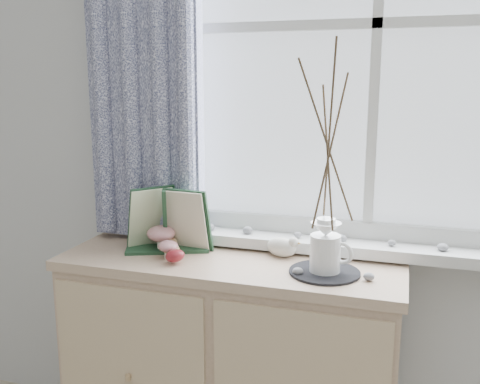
{
  "coord_description": "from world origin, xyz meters",
  "views": [
    {
      "loc": [
        0.42,
        0.05,
        1.46
      ],
      "look_at": [
        -0.1,
        1.7,
        1.1
      ],
      "focal_mm": 40.0,
      "sensor_mm": 36.0,
      "label": 1
    }
  ],
  "objects_px": {
    "twig_pitcher": "(329,142)",
    "toadstool_cluster": "(163,237)",
    "botanical_book": "(163,221)",
    "sideboard": "(231,368)"
  },
  "relations": [
    {
      "from": "sideboard",
      "to": "botanical_book",
      "type": "bearing_deg",
      "value": -176.28
    },
    {
      "from": "toadstool_cluster",
      "to": "botanical_book",
      "type": "bearing_deg",
      "value": 15.17
    },
    {
      "from": "botanical_book",
      "to": "twig_pitcher",
      "type": "height_order",
      "value": "twig_pitcher"
    },
    {
      "from": "toadstool_cluster",
      "to": "twig_pitcher",
      "type": "bearing_deg",
      "value": -3.36
    },
    {
      "from": "sideboard",
      "to": "twig_pitcher",
      "type": "distance_m",
      "value": 0.92
    },
    {
      "from": "botanical_book",
      "to": "twig_pitcher",
      "type": "xyz_separation_m",
      "value": [
        0.59,
        -0.04,
        0.3
      ]
    },
    {
      "from": "sideboard",
      "to": "twig_pitcher",
      "type": "xyz_separation_m",
      "value": [
        0.34,
        -0.05,
        0.85
      ]
    },
    {
      "from": "sideboard",
      "to": "botanical_book",
      "type": "relative_size",
      "value": 3.45
    },
    {
      "from": "twig_pitcher",
      "to": "toadstool_cluster",
      "type": "bearing_deg",
      "value": -164.19
    },
    {
      "from": "toadstool_cluster",
      "to": "twig_pitcher",
      "type": "height_order",
      "value": "twig_pitcher"
    }
  ]
}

